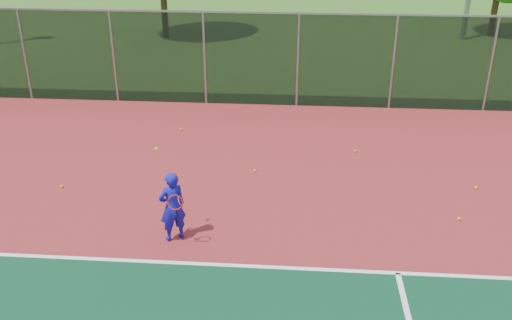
% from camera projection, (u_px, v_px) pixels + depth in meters
% --- Properties ---
extents(court_apron, '(30.00, 20.00, 0.02)m').
position_uv_depth(court_apron, '(288.00, 304.00, 9.79)').
color(court_apron, maroon).
rests_on(court_apron, ground).
extents(fence_back, '(30.00, 0.06, 3.03)m').
position_uv_depth(fence_back, '(298.00, 60.00, 18.13)').
color(fence_back, black).
rests_on(fence_back, court_apron).
extents(tennis_player, '(0.65, 0.71, 1.98)m').
position_uv_depth(tennis_player, '(172.00, 206.00, 11.29)').
color(tennis_player, '#1611A4').
rests_on(tennis_player, court_apron).
extents(practice_ball_0, '(0.07, 0.07, 0.07)m').
position_uv_depth(practice_ball_0, '(181.00, 129.00, 16.83)').
color(practice_ball_0, yellow).
rests_on(practice_ball_0, court_apron).
extents(practice_ball_1, '(0.07, 0.07, 0.07)m').
position_uv_depth(practice_ball_1, '(255.00, 171.00, 14.34)').
color(practice_ball_1, yellow).
rests_on(practice_ball_1, court_apron).
extents(practice_ball_2, '(0.07, 0.07, 0.07)m').
position_uv_depth(practice_ball_2, '(355.00, 151.00, 15.42)').
color(practice_ball_2, yellow).
rests_on(practice_ball_2, court_apron).
extents(practice_ball_3, '(0.07, 0.07, 0.07)m').
position_uv_depth(practice_ball_3, '(459.00, 219.00, 12.24)').
color(practice_ball_3, yellow).
rests_on(practice_ball_3, court_apron).
extents(practice_ball_4, '(0.07, 0.07, 0.07)m').
position_uv_depth(practice_ball_4, '(62.00, 186.00, 13.57)').
color(practice_ball_4, yellow).
rests_on(practice_ball_4, court_apron).
extents(practice_ball_6, '(0.07, 0.07, 0.07)m').
position_uv_depth(practice_ball_6, '(476.00, 188.00, 13.51)').
color(practice_ball_6, yellow).
rests_on(practice_ball_6, court_apron).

